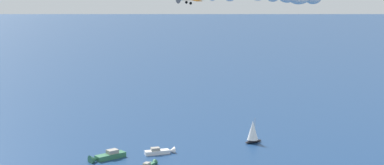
{
  "coord_description": "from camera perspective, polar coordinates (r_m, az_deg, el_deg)",
  "views": [
    {
      "loc": [
        -110.59,
        44.73,
        46.31
      ],
      "look_at": [
        0.0,
        0.0,
        26.17
      ],
      "focal_mm": 52.61,
      "sensor_mm": 36.0,
      "label": 1
    }
  ],
  "objects": [
    {
      "name": "motorboat_trailing",
      "position": [
        156.46,
        -8.74,
        -7.43
      ],
      "size": [
        5.68,
        10.9,
        3.07
      ],
      "color": "#33704C",
      "rests_on": "ground_plane"
    },
    {
      "name": "motorboat_outer_ring_a",
      "position": [
        149.24,
        -4.35,
        -8.32
      ],
      "size": [
        5.61,
        6.0,
        1.9
      ],
      "color": "#33704C",
      "rests_on": "ground_plane"
    },
    {
      "name": "motorboat_outer_ring_b",
      "position": [
        160.13,
        -3.14,
        -6.99
      ],
      "size": [
        2.76,
        8.77,
        2.51
      ],
      "color": "white",
      "rests_on": "ground_plane"
    },
    {
      "name": "sailboat_far_stbd",
      "position": [
        171.0,
        6.19,
        -4.96
      ],
      "size": [
        3.76,
        6.19,
        7.74
      ],
      "color": "black",
      "rests_on": "ground_plane"
    }
  ]
}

